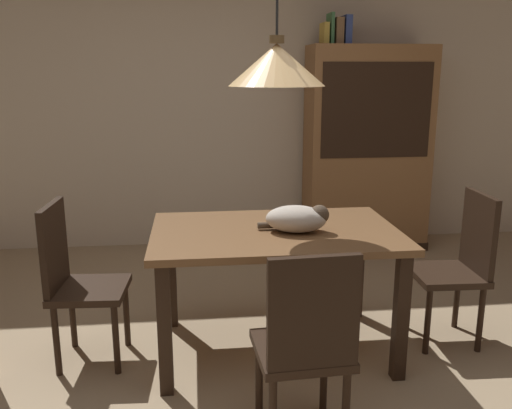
{
  "coord_description": "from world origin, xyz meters",
  "views": [
    {
      "loc": [
        -0.3,
        -2.49,
        1.63
      ],
      "look_at": [
        0.06,
        0.66,
        0.85
      ],
      "focal_mm": 38.14,
      "sensor_mm": 36.0,
      "label": 1
    }
  ],
  "objects_px": {
    "hutch_bookcase": "(366,154)",
    "book_green_slim": "(330,29)",
    "cat_sleeping": "(298,219)",
    "pendant_lamp": "(277,64)",
    "chair_left_side": "(75,277)",
    "book_brown_thick": "(337,31)",
    "book_blue_wide": "(346,30)",
    "book_yellow_short": "(324,34)",
    "chair_right_side": "(460,261)",
    "chair_near_front": "(306,342)",
    "dining_table": "(275,246)"
  },
  "relations": [
    {
      "from": "dining_table",
      "to": "hutch_bookcase",
      "type": "bearing_deg",
      "value": 58.88
    },
    {
      "from": "book_yellow_short",
      "to": "book_brown_thick",
      "type": "height_order",
      "value": "book_brown_thick"
    },
    {
      "from": "hutch_bookcase",
      "to": "book_brown_thick",
      "type": "bearing_deg",
      "value": 179.73
    },
    {
      "from": "dining_table",
      "to": "book_green_slim",
      "type": "height_order",
      "value": "book_green_slim"
    },
    {
      "from": "hutch_bookcase",
      "to": "book_green_slim",
      "type": "bearing_deg",
      "value": 179.77
    },
    {
      "from": "chair_right_side",
      "to": "chair_left_side",
      "type": "xyz_separation_m",
      "value": [
        -2.26,
        0.01,
        0.0
      ]
    },
    {
      "from": "chair_near_front",
      "to": "book_blue_wide",
      "type": "bearing_deg",
      "value": 72.23
    },
    {
      "from": "chair_right_side",
      "to": "book_brown_thick",
      "type": "bearing_deg",
      "value": 99.71
    },
    {
      "from": "chair_near_front",
      "to": "book_blue_wide",
      "type": "distance_m",
      "value": 3.23
    },
    {
      "from": "book_green_slim",
      "to": "book_blue_wide",
      "type": "bearing_deg",
      "value": 0.0
    },
    {
      "from": "dining_table",
      "to": "chair_near_front",
      "type": "relative_size",
      "value": 1.51
    },
    {
      "from": "hutch_bookcase",
      "to": "book_brown_thick",
      "type": "distance_m",
      "value": 1.12
    },
    {
      "from": "dining_table",
      "to": "pendant_lamp",
      "type": "relative_size",
      "value": 1.08
    },
    {
      "from": "chair_left_side",
      "to": "book_brown_thick",
      "type": "bearing_deg",
      "value": 43.84
    },
    {
      "from": "pendant_lamp",
      "to": "dining_table",
      "type": "bearing_deg",
      "value": -90.0
    },
    {
      "from": "chair_right_side",
      "to": "cat_sleeping",
      "type": "distance_m",
      "value": 1.06
    },
    {
      "from": "chair_left_side",
      "to": "book_green_slim",
      "type": "height_order",
      "value": "book_green_slim"
    },
    {
      "from": "chair_left_side",
      "to": "cat_sleeping",
      "type": "xyz_separation_m",
      "value": [
        1.25,
        -0.06,
        0.32
      ]
    },
    {
      "from": "chair_left_side",
      "to": "book_brown_thick",
      "type": "distance_m",
      "value": 3.05
    },
    {
      "from": "dining_table",
      "to": "book_blue_wide",
      "type": "distance_m",
      "value": 2.45
    },
    {
      "from": "book_yellow_short",
      "to": "book_brown_thick",
      "type": "relative_size",
      "value": 0.83
    },
    {
      "from": "chair_left_side",
      "to": "book_brown_thick",
      "type": "relative_size",
      "value": 3.88
    },
    {
      "from": "book_green_slim",
      "to": "cat_sleeping",
      "type": "bearing_deg",
      "value": -108.08
    },
    {
      "from": "cat_sleeping",
      "to": "book_green_slim",
      "type": "bearing_deg",
      "value": 71.92
    },
    {
      "from": "cat_sleeping",
      "to": "chair_right_side",
      "type": "bearing_deg",
      "value": 3.15
    },
    {
      "from": "book_green_slim",
      "to": "book_blue_wide",
      "type": "distance_m",
      "value": 0.14
    },
    {
      "from": "pendant_lamp",
      "to": "book_blue_wide",
      "type": "distance_m",
      "value": 2.09
    },
    {
      "from": "chair_near_front",
      "to": "chair_left_side",
      "type": "bearing_deg",
      "value": 142.07
    },
    {
      "from": "chair_near_front",
      "to": "cat_sleeping",
      "type": "height_order",
      "value": "chair_near_front"
    },
    {
      "from": "book_brown_thick",
      "to": "book_blue_wide",
      "type": "relative_size",
      "value": 1.0
    },
    {
      "from": "chair_left_side",
      "to": "book_yellow_short",
      "type": "xyz_separation_m",
      "value": [
        1.83,
        1.86,
        1.43
      ]
    },
    {
      "from": "dining_table",
      "to": "book_yellow_short",
      "type": "relative_size",
      "value": 7.0
    },
    {
      "from": "hutch_bookcase",
      "to": "book_green_slim",
      "type": "height_order",
      "value": "book_green_slim"
    },
    {
      "from": "book_green_slim",
      "to": "book_brown_thick",
      "type": "relative_size",
      "value": 1.08
    },
    {
      "from": "cat_sleeping",
      "to": "book_yellow_short",
      "type": "bearing_deg",
      "value": 73.3
    },
    {
      "from": "chair_right_side",
      "to": "book_green_slim",
      "type": "bearing_deg",
      "value": 101.51
    },
    {
      "from": "pendant_lamp",
      "to": "chair_left_side",
      "type": "bearing_deg",
      "value": 179.76
    },
    {
      "from": "chair_left_side",
      "to": "hutch_bookcase",
      "type": "distance_m",
      "value": 2.94
    },
    {
      "from": "chair_right_side",
      "to": "cat_sleeping",
      "type": "relative_size",
      "value": 2.33
    },
    {
      "from": "chair_near_front",
      "to": "book_green_slim",
      "type": "distance_m",
      "value": 3.2
    },
    {
      "from": "cat_sleeping",
      "to": "pendant_lamp",
      "type": "distance_m",
      "value": 0.85
    },
    {
      "from": "chair_right_side",
      "to": "book_green_slim",
      "type": "xyz_separation_m",
      "value": [
        -0.38,
        1.87,
        1.47
      ]
    },
    {
      "from": "book_yellow_short",
      "to": "chair_near_front",
      "type": "bearing_deg",
      "value": -104.16
    },
    {
      "from": "cat_sleeping",
      "to": "pendant_lamp",
      "type": "relative_size",
      "value": 0.31
    },
    {
      "from": "chair_right_side",
      "to": "book_blue_wide",
      "type": "relative_size",
      "value": 3.88
    },
    {
      "from": "book_green_slim",
      "to": "book_blue_wide",
      "type": "relative_size",
      "value": 1.08
    },
    {
      "from": "pendant_lamp",
      "to": "book_yellow_short",
      "type": "relative_size",
      "value": 6.5
    },
    {
      "from": "chair_right_side",
      "to": "pendant_lamp",
      "type": "distance_m",
      "value": 1.61
    },
    {
      "from": "book_yellow_short",
      "to": "book_blue_wide",
      "type": "relative_size",
      "value": 0.83
    },
    {
      "from": "chair_near_front",
      "to": "book_blue_wide",
      "type": "relative_size",
      "value": 3.88
    }
  ]
}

